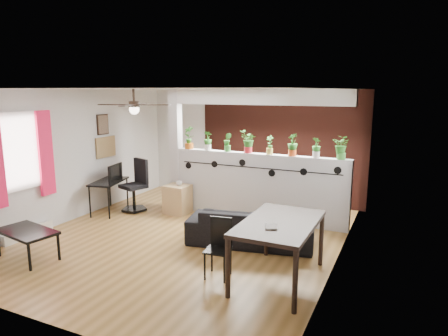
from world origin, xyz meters
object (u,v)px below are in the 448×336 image
Objects in this scene: cube_shelf at (177,199)px; coffee_table at (27,233)px; sofa at (251,227)px; office_chair at (136,189)px; potted_plant_5 at (293,144)px; dining_table at (279,228)px; potted_plant_6 at (316,147)px; potted_plant_7 at (342,147)px; potted_plant_4 at (270,144)px; potted_plant_2 at (228,141)px; potted_plant_3 at (248,141)px; computer_desk at (109,184)px; ceiling_fan at (134,106)px; potted_plant_0 at (189,137)px; folding_chair at (220,242)px; cup at (179,183)px; potted_plant_1 at (208,140)px.

coffee_table is (-0.88, -2.99, 0.11)m from cube_shelf.
office_chair is at bearing -25.21° from sofa.
dining_table is (0.50, -2.38, -0.82)m from potted_plant_5.
potted_plant_7 is (0.45, 0.00, 0.03)m from potted_plant_6.
potted_plant_4 is at bearing 49.92° from coffee_table.
potted_plant_3 is at bearing -0.00° from potted_plant_2.
office_chair is (0.45, 0.34, -0.14)m from computer_desk.
ceiling_fan is 3.16× the size of potted_plant_6.
potted_plant_4 is at bearing 111.74° from dining_table.
potted_plant_2 reaches higher than office_chair.
potted_plant_0 is 0.90m from potted_plant_2.
potted_plant_3 reaches higher than folding_chair.
dining_table is at bearing -11.84° from ceiling_fan.
potted_plant_4 is 2.09m from cup.
sofa is 3.43m from computer_desk.
dining_table is (-0.40, -2.38, -0.83)m from potted_plant_7.
potted_plant_4 reaches higher than dining_table.
computer_desk is at bearing -148.70° from potted_plant_0.
office_chair is at bearing -159.37° from potted_plant_1.
potted_plant_6 is (2.71, 0.00, -0.06)m from potted_plant_0.
sofa is 1.89× the size of coffee_table.
potted_plant_4 is at bearing 0.00° from potted_plant_0.
potted_plant_6 reaches higher than cup.
potted_plant_3 is 0.43× the size of computer_desk.
potted_plant_4 is (1.83, 1.80, -0.77)m from ceiling_fan.
office_chair is at bearing -168.92° from potted_plant_4.
sofa is at bearing -33.74° from potted_plant_0.
folding_chair is at bearing -76.85° from potted_plant_3.
cube_shelf is at bearing 144.52° from dining_table.
potted_plant_7 is at bearing 0.00° from potted_plant_0.
potted_plant_2 is 0.63× the size of cube_shelf.
potted_plant_2 is 2.07m from sofa.
potted_plant_3 is 4.24m from coffee_table.
potted_plant_4 is 0.33× the size of office_chair.
potted_plant_6 is 0.36× the size of computer_desk.
computer_desk is at bearing -162.44° from potted_plant_3.
dining_table reaches higher than cube_shelf.
potted_plant_3 is (1.35, 0.00, -0.02)m from potted_plant_0.
coffee_table is (0.48, -2.43, -0.22)m from computer_desk.
cube_shelf is (-2.37, -0.34, -1.27)m from potted_plant_5.
office_chair is (-1.00, 1.25, -1.83)m from ceiling_fan.
dining_table is at bearing -25.87° from office_chair.
coffee_table is at bearing -106.62° from potted_plant_0.
sofa is at bearing 14.78° from ceiling_fan.
folding_chair is (3.43, -1.69, -0.13)m from computer_desk.
potted_plant_2 is 0.35× the size of office_chair.
potted_plant_2 is at bearing -180.00° from potted_plant_7.
dining_table is at bearing -99.64° from potted_plant_7.
potted_plant_1 is 2.26m from potted_plant_6.
potted_plant_1 is at bearing 24.95° from computer_desk.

